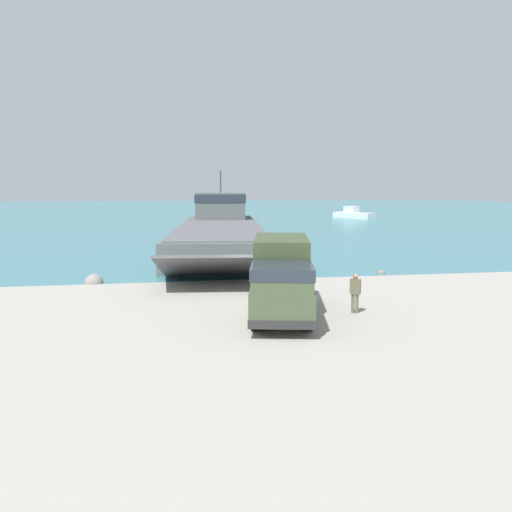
% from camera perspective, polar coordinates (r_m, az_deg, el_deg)
% --- Properties ---
extents(ground_plane, '(240.00, 240.00, 0.00)m').
position_cam_1_polar(ground_plane, '(25.26, -0.45, -4.63)').
color(ground_plane, '#9E998E').
extents(water_surface, '(240.00, 180.00, 0.01)m').
position_cam_1_polar(water_surface, '(119.16, -7.52, 5.16)').
color(water_surface, teal).
rests_on(water_surface, ground_plane).
extents(landing_craft, '(10.50, 36.13, 7.28)m').
position_cam_1_polar(landing_craft, '(48.04, -4.14, 3.36)').
color(landing_craft, '#56605B').
rests_on(landing_craft, ground_plane).
extents(military_truck, '(3.88, 7.65, 3.25)m').
position_cam_1_polar(military_truck, '(21.44, 2.91, -2.39)').
color(military_truck, '#475638').
rests_on(military_truck, ground_plane).
extents(soldier_on_ramp, '(0.50, 0.44, 1.75)m').
position_cam_1_polar(soldier_on_ramp, '(22.18, 11.27, -3.86)').
color(soldier_on_ramp, '#6B664C').
rests_on(soldier_on_ramp, ground_plane).
extents(moored_boat_a, '(6.21, 7.63, 2.14)m').
position_cam_1_polar(moored_boat_a, '(90.85, 11.06, 4.71)').
color(moored_boat_a, white).
rests_on(moored_boat_a, ground_plane).
extents(shoreline_rock_a, '(0.52, 0.52, 0.52)m').
position_cam_1_polar(shoreline_rock_a, '(32.78, 14.13, -1.98)').
color(shoreline_rock_a, gray).
rests_on(shoreline_rock_a, ground_plane).
extents(shoreline_rock_b, '(1.06, 1.06, 1.06)m').
position_cam_1_polar(shoreline_rock_b, '(30.17, -18.03, -2.97)').
color(shoreline_rock_b, gray).
rests_on(shoreline_rock_b, ground_plane).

